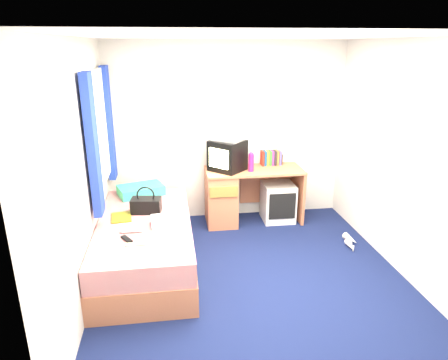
{
  "coord_description": "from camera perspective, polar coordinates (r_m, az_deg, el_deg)",
  "views": [
    {
      "loc": [
        -0.8,
        -3.58,
        2.33
      ],
      "look_at": [
        -0.19,
        0.7,
        0.86
      ],
      "focal_mm": 32.0,
      "sensor_mm": 36.0,
      "label": 1
    }
  ],
  "objects": [
    {
      "name": "ground",
      "position": [
        4.34,
        3.95,
        -13.75
      ],
      "size": [
        3.4,
        3.4,
        0.0
      ],
      "primitive_type": "plane",
      "color": "#0C1438",
      "rests_on": "ground"
    },
    {
      "name": "room_shell",
      "position": [
        3.77,
        4.44,
        5.22
      ],
      "size": [
        3.4,
        3.4,
        3.4
      ],
      "color": "white",
      "rests_on": "ground"
    },
    {
      "name": "bed",
      "position": [
        4.51,
        -11.09,
        -8.84
      ],
      "size": [
        1.01,
        2.0,
        0.54
      ],
      "color": "#BA704D",
      "rests_on": "ground"
    },
    {
      "name": "pillow",
      "position": [
        5.12,
        -11.77,
        -1.43
      ],
      "size": [
        0.62,
        0.5,
        0.12
      ],
      "primitive_type": "cube",
      "rotation": [
        0.0,
        0.0,
        0.34
      ],
      "color": "#1B63B4",
      "rests_on": "bed"
    },
    {
      "name": "desk",
      "position": [
        5.43,
        1.37,
        -2.0
      ],
      "size": [
        1.3,
        0.55,
        0.75
      ],
      "color": "#BA704D",
      "rests_on": "ground"
    },
    {
      "name": "storage_cube",
      "position": [
        5.6,
        7.7,
        -3.1
      ],
      "size": [
        0.43,
        0.43,
        0.53
      ],
      "primitive_type": "cube",
      "rotation": [
        0.0,
        0.0,
        -0.01
      ],
      "color": "silver",
      "rests_on": "ground"
    },
    {
      "name": "crt_tv",
      "position": [
        5.25,
        0.47,
        3.52
      ],
      "size": [
        0.55,
        0.55,
        0.4
      ],
      "rotation": [
        0.0,
        0.0,
        -0.78
      ],
      "color": "black",
      "rests_on": "desk"
    },
    {
      "name": "vcr",
      "position": [
        5.2,
        0.5,
        6.05
      ],
      "size": [
        0.46,
        0.45,
        0.07
      ],
      "primitive_type": "cube",
      "rotation": [
        0.0,
        0.0,
        -0.69
      ],
      "color": "silver",
      "rests_on": "crt_tv"
    },
    {
      "name": "book_row",
      "position": [
        5.56,
        6.71,
        3.17
      ],
      "size": [
        0.27,
        0.13,
        0.2
      ],
      "color": "maroon",
      "rests_on": "desk"
    },
    {
      "name": "picture_frame",
      "position": [
        5.65,
        8.18,
        3.04
      ],
      "size": [
        0.03,
        0.12,
        0.14
      ],
      "primitive_type": "cube",
      "rotation": [
        0.0,
        0.0,
        -0.13
      ],
      "color": "#322310",
      "rests_on": "desk"
    },
    {
      "name": "pink_water_bottle",
      "position": [
        5.24,
        3.88,
        2.46
      ],
      "size": [
        0.08,
        0.08,
        0.23
      ],
      "primitive_type": "cylinder",
      "rotation": [
        0.0,
        0.0,
        0.05
      ],
      "color": "#D61E69",
      "rests_on": "desk"
    },
    {
      "name": "aerosol_can",
      "position": [
        5.4,
        2.93,
        2.72
      ],
      "size": [
        0.05,
        0.05,
        0.18
      ],
      "primitive_type": "cylinder",
      "rotation": [
        0.0,
        0.0,
        -0.07
      ],
      "color": "silver",
      "rests_on": "desk"
    },
    {
      "name": "handbag",
      "position": [
        4.56,
        -11.06,
        -3.49
      ],
      "size": [
        0.35,
        0.23,
        0.3
      ],
      "rotation": [
        0.0,
        0.0,
        -0.13
      ],
      "color": "black",
      "rests_on": "bed"
    },
    {
      "name": "towel",
      "position": [
        4.23,
        -8.51,
        -5.86
      ],
      "size": [
        0.28,
        0.24,
        0.09
      ],
      "primitive_type": "cube",
      "rotation": [
        0.0,
        0.0,
        0.07
      ],
      "color": "white",
      "rests_on": "bed"
    },
    {
      "name": "magazine",
      "position": [
        4.51,
        -14.45,
        -5.18
      ],
      "size": [
        0.24,
        0.3,
        0.01
      ],
      "primitive_type": "cube",
      "rotation": [
        0.0,
        0.0,
        0.11
      ],
      "color": "gold",
      "rests_on": "bed"
    },
    {
      "name": "water_bottle",
      "position": [
        4.14,
        -13.0,
        -6.85
      ],
      "size": [
        0.2,
        0.07,
        0.07
      ],
      "primitive_type": "cylinder",
      "rotation": [
        0.0,
        1.57,
        -0.01
      ],
      "color": "white",
      "rests_on": "bed"
    },
    {
      "name": "colour_swatch_fan",
      "position": [
        3.9,
        -12.32,
        -8.93
      ],
      "size": [
        0.22,
        0.06,
        0.01
      ],
      "primitive_type": "cube",
      "rotation": [
        0.0,
        0.0,
        -0.01
      ],
      "color": "yellow",
      "rests_on": "bed"
    },
    {
      "name": "remote_control",
      "position": [
        4.01,
        -13.75,
        -8.2
      ],
      "size": [
        0.13,
        0.16,
        0.02
      ],
      "primitive_type": "cube",
      "rotation": [
        0.0,
        0.0,
        0.56
      ],
      "color": "black",
      "rests_on": "bed"
    },
    {
      "name": "window_assembly",
      "position": [
        4.63,
        -17.3,
        6.54
      ],
      "size": [
        0.11,
        1.42,
        1.4
      ],
      "color": "silver",
      "rests_on": "room_shell"
    },
    {
      "name": "white_heels",
      "position": [
        5.17,
        17.65,
        -8.49
      ],
      "size": [
        0.2,
        0.39,
        0.09
      ],
      "color": "silver",
      "rests_on": "ground"
    }
  ]
}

